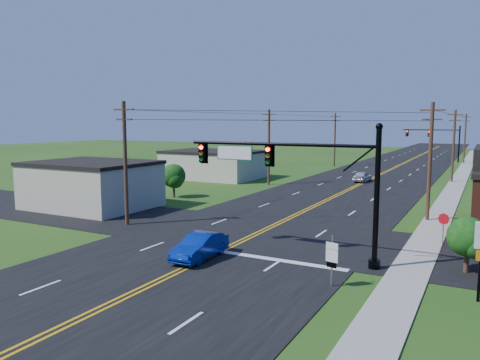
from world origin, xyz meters
The scene contains 20 objects.
ground centered at (0.00, 0.00, 0.00)m, with size 260.00×260.00×0.00m, color #1A4513.
road_main centered at (0.00, 50.00, 0.02)m, with size 16.00×220.00×0.04m, color black.
road_cross centered at (0.00, 12.00, 0.02)m, with size 70.00×10.00×0.04m, color black.
sidewalk centered at (10.50, 40.00, 0.04)m, with size 2.00×160.00×0.08m, color gray.
signal_mast_main centered at (4.34, 8.00, 4.75)m, with size 11.30×0.60×7.48m.
signal_mast_far centered at (4.44, 80.00, 4.55)m, with size 10.98×0.60×7.48m.
cream_bldg_near centered at (-17.00, 14.00, 2.06)m, with size 10.20×8.20×4.10m.
cream_bldg_far centered at (-19.00, 38.00, 1.86)m, with size 12.20×9.20×3.70m.
utility_pole_left_a centered at (-9.50, 10.00, 4.72)m, with size 1.80×0.28×9.00m.
utility_pole_left_b centered at (-9.50, 35.00, 4.72)m, with size 1.80×0.28×9.00m.
utility_pole_left_c centered at (-9.50, 62.00, 4.72)m, with size 1.80×0.28×9.00m.
utility_pole_right_a centered at (9.80, 22.00, 4.72)m, with size 1.80×0.28×9.00m.
utility_pole_right_b centered at (9.80, 48.00, 4.72)m, with size 1.80×0.28×9.00m.
utility_pole_right_c centered at (9.80, 78.00, 4.72)m, with size 1.80×0.28×9.00m.
shrub_corner centered at (13.00, 9.50, 1.85)m, with size 2.00×2.00×2.86m.
tree_left centered at (-14.00, 22.00, 2.16)m, with size 2.40×2.40×3.37m.
blue_car centered at (-0.10, 5.29, 0.69)m, with size 1.45×4.16×1.37m, color #062392.
distant_car centered at (-0.17, 42.94, 0.67)m, with size 1.58×3.92×1.34m, color silver.
route_sign centered at (7.63, 4.39, 1.41)m, with size 0.60×0.15×2.42m.
stop_sign centered at (11.49, 14.70, 1.45)m, with size 0.68×0.29×2.01m.
Camera 1 is at (13.65, -15.84, 7.54)m, focal length 35.00 mm.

